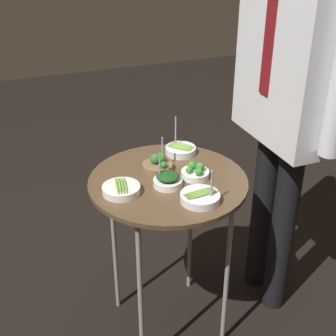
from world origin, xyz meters
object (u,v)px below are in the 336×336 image
Objects in this scene: bowl_broccoli_back_left at (158,165)px; bowl_broccoli_mid_left at (195,172)px; bowl_asparagus_back_right at (200,197)px; bowl_asparagus_mid_right at (181,150)px; bowl_spinach_front_left at (168,180)px; waiter_figure at (290,82)px; bowl_asparagus_near_rim at (121,189)px; serving_cart at (168,194)px.

bowl_broccoli_back_left is 0.16m from bowl_broccoli_mid_left.
bowl_broccoli_back_left is 1.17× the size of bowl_broccoli_mid_left.
bowl_asparagus_mid_right reaches higher than bowl_asparagus_back_right.
bowl_asparagus_back_right is 0.92× the size of bowl_asparagus_mid_right.
bowl_broccoli_back_left is at bearing 175.90° from bowl_spinach_front_left.
bowl_asparagus_mid_right is at bearing -113.38° from waiter_figure.
bowl_spinach_front_left is (0.02, -0.12, 0.00)m from bowl_broccoli_mid_left.
bowl_spinach_front_left is (0.01, 0.18, 0.01)m from bowl_asparagus_near_rim.
serving_cart is 0.10m from bowl_spinach_front_left.
bowl_asparagus_back_right is 0.29m from bowl_asparagus_near_rim.
bowl_broccoli_mid_left is 0.13m from bowl_spinach_front_left.
bowl_broccoli_back_left is 0.07× the size of waiter_figure.
waiter_figure is at bearing 93.74° from bowl_asparagus_near_rim.
bowl_broccoli_mid_left is at bearing 45.93° from bowl_broccoli_back_left.
bowl_spinach_front_left is at bearing 85.52° from bowl_asparagus_near_rim.
serving_cart is 0.13m from bowl_broccoli_back_left.
bowl_spinach_front_left reaches higher than bowl_broccoli_mid_left.
bowl_broccoli_back_left is 0.91× the size of bowl_asparagus_near_rim.
bowl_asparagus_near_rim is 1.28× the size of bowl_broccoli_mid_left.
serving_cart is 0.24m from bowl_asparagus_mid_right.
bowl_asparagus_back_right is 0.60m from waiter_figure.
bowl_asparagus_near_rim is (0.12, -0.19, -0.01)m from bowl_broccoli_back_left.
bowl_spinach_front_left is (0.13, -0.01, 0.00)m from bowl_broccoli_back_left.
bowl_broccoli_mid_left is at bearing -6.95° from bowl_asparagus_mid_right.
waiter_figure is at bearing 95.47° from bowl_broccoli_mid_left.
serving_cart is at bearing 157.02° from bowl_spinach_front_left.
bowl_asparagus_mid_right is at bearing 123.56° from bowl_asparagus_near_rim.
bowl_asparagus_back_right reaches higher than bowl_broccoli_mid_left.
serving_cart is at bearing -102.07° from bowl_broccoli_mid_left.
bowl_asparagus_mid_right is (-0.21, 0.03, -0.00)m from bowl_broccoli_mid_left.
bowl_broccoli_back_left is at bearing 122.18° from bowl_asparagus_near_rim.
bowl_broccoli_mid_left is (-0.17, 0.06, 0.00)m from bowl_asparagus_back_right.
waiter_figure is (-0.05, 0.72, 0.31)m from bowl_asparagus_near_rim.
waiter_figure reaches higher than bowl_broccoli_mid_left.
bowl_asparagus_near_rim is at bearing -94.48° from bowl_spinach_front_left.
bowl_asparagus_near_rim is 0.39m from bowl_asparagus_mid_right.
waiter_figure is at bearing 96.42° from bowl_spinach_front_left.
bowl_asparagus_back_right is at bearing -18.57° from bowl_broccoli_mid_left.
serving_cart is 5.34× the size of bowl_asparagus_back_right.
bowl_spinach_front_left is at bearing -4.10° from bowl_broccoli_back_left.
bowl_asparagus_back_right reaches higher than bowl_asparagus_near_rim.
serving_cart is at bearing 98.57° from bowl_asparagus_near_rim.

